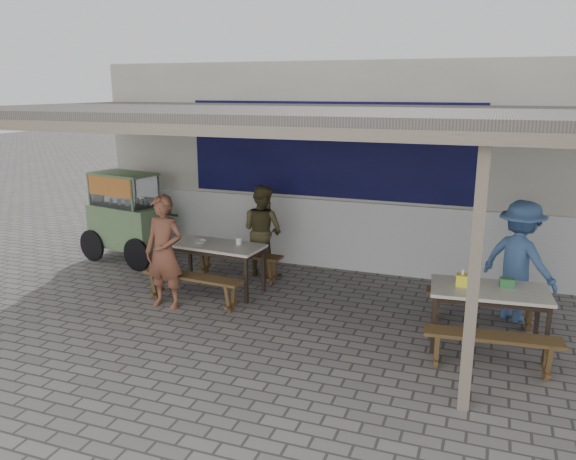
{
  "coord_description": "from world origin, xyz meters",
  "views": [
    {
      "loc": [
        2.44,
        -6.12,
        3.06
      ],
      "look_at": [
        -0.16,
        0.9,
        1.16
      ],
      "focal_mm": 35.0,
      "sensor_mm": 36.0,
      "label": 1
    }
  ],
  "objects_px": {
    "bench_left_street": "(193,282)",
    "bench_right_wall": "(483,301)",
    "patron_right_table": "(519,261)",
    "table_left": "(216,249)",
    "patron_wall_side": "(263,231)",
    "donation_box": "(507,283)",
    "bench_right_street": "(492,344)",
    "patron_street_side": "(164,252)",
    "bench_left_wall": "(238,258)",
    "table_right": "(489,295)",
    "condiment_jar": "(239,241)",
    "condiment_bowl": "(200,242)",
    "vendor_cart": "(127,214)",
    "tissue_box": "(462,280)"
  },
  "relations": [
    {
      "from": "bench_right_wall",
      "to": "condiment_jar",
      "type": "xyz_separation_m",
      "value": [
        -3.57,
        0.08,
        0.46
      ]
    },
    {
      "from": "bench_right_wall",
      "to": "patron_right_table",
      "type": "relative_size",
      "value": 0.9
    },
    {
      "from": "table_right",
      "to": "donation_box",
      "type": "distance_m",
      "value": 0.26
    },
    {
      "from": "patron_wall_side",
      "to": "condiment_bowl",
      "type": "relative_size",
      "value": 8.56
    },
    {
      "from": "bench_left_wall",
      "to": "condiment_jar",
      "type": "xyz_separation_m",
      "value": [
        0.28,
        -0.53,
        0.46
      ]
    },
    {
      "from": "bench_left_wall",
      "to": "condiment_bowl",
      "type": "relative_size",
      "value": 8.83
    },
    {
      "from": "table_left",
      "to": "vendor_cart",
      "type": "xyz_separation_m",
      "value": [
        -2.24,
        0.87,
        0.2
      ]
    },
    {
      "from": "table_left",
      "to": "patron_street_side",
      "type": "distance_m",
      "value": 0.93
    },
    {
      "from": "bench_left_street",
      "to": "vendor_cart",
      "type": "relative_size",
      "value": 0.76
    },
    {
      "from": "table_right",
      "to": "patron_wall_side",
      "type": "bearing_deg",
      "value": 150.58
    },
    {
      "from": "bench_left_street",
      "to": "patron_wall_side",
      "type": "height_order",
      "value": "patron_wall_side"
    },
    {
      "from": "table_left",
      "to": "table_right",
      "type": "height_order",
      "value": "same"
    },
    {
      "from": "bench_left_street",
      "to": "bench_right_wall",
      "type": "distance_m",
      "value": 4.01
    },
    {
      "from": "bench_right_wall",
      "to": "donation_box",
      "type": "xyz_separation_m",
      "value": [
        0.25,
        -0.53,
        0.47
      ]
    },
    {
      "from": "table_right",
      "to": "tissue_box",
      "type": "distance_m",
      "value": 0.35
    },
    {
      "from": "patron_wall_side",
      "to": "table_right",
      "type": "bearing_deg",
      "value": 176.46
    },
    {
      "from": "bench_right_wall",
      "to": "condiment_jar",
      "type": "bearing_deg",
      "value": 173.08
    },
    {
      "from": "patron_wall_side",
      "to": "vendor_cart",
      "type": "bearing_deg",
      "value": 22.24
    },
    {
      "from": "table_right",
      "to": "tissue_box",
      "type": "xyz_separation_m",
      "value": [
        -0.32,
        -0.01,
        0.15
      ]
    },
    {
      "from": "vendor_cart",
      "to": "donation_box",
      "type": "height_order",
      "value": "vendor_cart"
    },
    {
      "from": "patron_street_side",
      "to": "patron_wall_side",
      "type": "relative_size",
      "value": 1.07
    },
    {
      "from": "bench_left_street",
      "to": "bench_right_wall",
      "type": "bearing_deg",
      "value": 14.36
    },
    {
      "from": "patron_right_table",
      "to": "table_left",
      "type": "bearing_deg",
      "value": 38.99
    },
    {
      "from": "vendor_cart",
      "to": "donation_box",
      "type": "distance_m",
      "value": 6.54
    },
    {
      "from": "table_right",
      "to": "bench_right_street",
      "type": "xyz_separation_m",
      "value": [
        0.07,
        -0.66,
        -0.34
      ]
    },
    {
      "from": "table_left",
      "to": "patron_right_table",
      "type": "bearing_deg",
      "value": 10.08
    },
    {
      "from": "bench_left_wall",
      "to": "tissue_box",
      "type": "relative_size",
      "value": 11.29
    },
    {
      "from": "tissue_box",
      "to": "condiment_bowl",
      "type": "xyz_separation_m",
      "value": [
        -3.9,
        0.6,
        -0.05
      ]
    },
    {
      "from": "bench_left_wall",
      "to": "vendor_cart",
      "type": "relative_size",
      "value": 0.76
    },
    {
      "from": "bench_left_street",
      "to": "bench_right_wall",
      "type": "xyz_separation_m",
      "value": [
        3.95,
        0.69,
        -0.0
      ]
    },
    {
      "from": "bench_right_wall",
      "to": "patron_right_table",
      "type": "height_order",
      "value": "patron_right_table"
    },
    {
      "from": "bench_right_wall",
      "to": "condiment_bowl",
      "type": "height_order",
      "value": "condiment_bowl"
    },
    {
      "from": "table_right",
      "to": "vendor_cart",
      "type": "xyz_separation_m",
      "value": [
        -6.21,
        1.49,
        0.2
      ]
    },
    {
      "from": "bench_right_street",
      "to": "donation_box",
      "type": "height_order",
      "value": "donation_box"
    },
    {
      "from": "table_left",
      "to": "condiment_jar",
      "type": "bearing_deg",
      "value": 24.32
    },
    {
      "from": "bench_right_wall",
      "to": "patron_street_side",
      "type": "height_order",
      "value": "patron_street_side"
    },
    {
      "from": "bench_left_street",
      "to": "patron_street_side",
      "type": "xyz_separation_m",
      "value": [
        -0.33,
        -0.18,
        0.48
      ]
    },
    {
      "from": "patron_wall_side",
      "to": "tissue_box",
      "type": "height_order",
      "value": "patron_wall_side"
    },
    {
      "from": "table_left",
      "to": "donation_box",
      "type": "relative_size",
      "value": 9.23
    },
    {
      "from": "bench_left_wall",
      "to": "vendor_cart",
      "type": "height_order",
      "value": "vendor_cart"
    },
    {
      "from": "bench_right_wall",
      "to": "tissue_box",
      "type": "relative_size",
      "value": 10.54
    },
    {
      "from": "bench_left_wall",
      "to": "bench_right_street",
      "type": "distance_m",
      "value": 4.42
    },
    {
      "from": "bench_left_street",
      "to": "patron_wall_side",
      "type": "xyz_separation_m",
      "value": [
        0.42,
        1.61,
        0.42
      ]
    },
    {
      "from": "patron_street_side",
      "to": "bench_left_wall",
      "type": "bearing_deg",
      "value": 76.24
    },
    {
      "from": "vendor_cart",
      "to": "bench_left_wall",
      "type": "bearing_deg",
      "value": 5.27
    },
    {
      "from": "patron_wall_side",
      "to": "donation_box",
      "type": "distance_m",
      "value": 4.05
    },
    {
      "from": "table_left",
      "to": "bench_left_wall",
      "type": "height_order",
      "value": "table_left"
    },
    {
      "from": "bench_left_street",
      "to": "bench_right_street",
      "type": "distance_m",
      "value": 4.13
    },
    {
      "from": "table_right",
      "to": "bench_right_wall",
      "type": "height_order",
      "value": "table_right"
    },
    {
      "from": "table_left",
      "to": "vendor_cart",
      "type": "bearing_deg",
      "value": 163.14
    }
  ]
}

